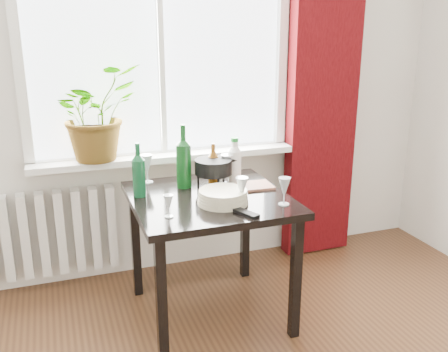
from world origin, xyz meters
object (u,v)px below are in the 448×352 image
object	(u,v)px
wineglass_back_center	(227,169)
plate_stack	(223,197)
bottle_amber	(213,164)
wineglass_far_right	(284,191)
cleaning_bottle	(234,161)
cutting_board	(250,186)
wine_bottle_left	(139,170)
wineglass_back_left	(147,168)
potted_plant	(95,113)
wine_bottle_right	(184,156)
radiator	(52,233)
tv_remote	(245,213)
wineglass_front_left	(169,206)
wineglass_front_right	(242,191)
table	(209,211)
fondue_pot	(213,173)

from	to	relation	value
wineglass_back_center	plate_stack	size ratio (longest dim) A/B	0.68
bottle_amber	wineglass_far_right	size ratio (longest dim) A/B	1.64
cleaning_bottle	cutting_board	size ratio (longest dim) A/B	1.08
wine_bottle_left	plate_stack	distance (m)	0.49
wineglass_back_left	potted_plant	bearing A→B (deg)	135.50
bottle_amber	cleaning_bottle	size ratio (longest dim) A/B	0.90
wine_bottle_right	cutting_board	size ratio (longest dim) A/B	1.46
radiator	tv_remote	bearing A→B (deg)	-45.56
tv_remote	cutting_board	xyz separation A→B (m)	(0.18, 0.39, -0.00)
bottle_amber	cleaning_bottle	bearing A→B (deg)	-9.68
radiator	wine_bottle_left	xyz separation A→B (m)	(0.49, -0.50, 0.51)
bottle_amber	wineglass_back_left	distance (m)	0.40
cleaning_bottle	wine_bottle_right	bearing A→B (deg)	174.33
wineglass_back_left	wineglass_front_left	world-z (taller)	wineglass_back_left
wine_bottle_right	cutting_board	distance (m)	0.42
potted_plant	wineglass_front_right	bearing A→B (deg)	-51.06
wineglass_far_right	tv_remote	size ratio (longest dim) A/B	0.97
radiator	plate_stack	distance (m)	1.23
table	wineglass_front_right	distance (m)	0.28
cleaning_bottle	tv_remote	distance (m)	0.53
fondue_pot	cutting_board	xyz separation A→B (m)	(0.20, -0.08, -0.08)
radiator	bottle_amber	xyz separation A→B (m)	(0.94, -0.44, 0.49)
plate_stack	wineglass_front_right	bearing A→B (deg)	-35.43
tv_remote	wineglass_front_right	bearing A→B (deg)	53.21
radiator	wineglass_front_left	xyz separation A→B (m)	(0.57, -0.86, 0.42)
plate_stack	wineglass_far_right	bearing A→B (deg)	-23.28
wineglass_back_left	wine_bottle_left	bearing A→B (deg)	-111.15
cleaning_bottle	wineglass_front_right	bearing A→B (deg)	-104.76
potted_plant	wineglass_back_center	size ratio (longest dim) A/B	3.12
cutting_board	wineglass_back_left	bearing A→B (deg)	151.90
wineglass_back_center	wineglass_front_left	bearing A→B (deg)	-138.31
wine_bottle_left	wineglass_back_left	bearing A→B (deg)	68.85
table	tv_remote	xyz separation A→B (m)	(0.09, -0.32, 0.10)
wine_bottle_left	wineglass_back_center	bearing A→B (deg)	4.41
cleaning_bottle	wineglass_back_center	xyz separation A→B (m)	(-0.05, -0.00, -0.05)
wineglass_front_right	wineglass_back_center	world-z (taller)	wineglass_back_center
bottle_amber	wineglass_front_left	xyz separation A→B (m)	(-0.37, -0.42, -0.07)
wineglass_back_center	fondue_pot	size ratio (longest dim) A/B	0.75
fondue_pot	cleaning_bottle	bearing A→B (deg)	26.81
cleaning_bottle	wineglass_front_right	size ratio (longest dim) A/B	1.79
wineglass_far_right	plate_stack	world-z (taller)	wineglass_far_right
plate_stack	fondue_pot	xyz separation A→B (m)	(0.04, 0.28, 0.05)
bottle_amber	cleaning_bottle	xyz separation A→B (m)	(0.12, -0.02, 0.01)
wineglass_front_right	wineglass_back_left	world-z (taller)	wineglass_back_left
wineglass_back_left	tv_remote	bearing A→B (deg)	-62.03
potted_plant	cutting_board	world-z (taller)	potted_plant
cleaning_bottle	wineglass_back_left	size ratio (longest dim) A/B	1.59
bottle_amber	wineglass_front_right	xyz separation A→B (m)	(0.03, -0.39, -0.05)
table	wineglass_back_left	bearing A→B (deg)	127.75
bottle_amber	wineglass_far_right	bearing A→B (deg)	-62.13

